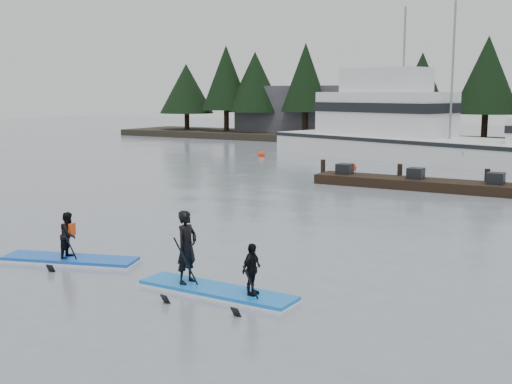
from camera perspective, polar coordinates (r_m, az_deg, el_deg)
The scene contains 10 objects.
ground at distance 16.72m, azimuth -10.54°, elevation -6.46°, with size 160.00×160.00×0.00m, color slate.
far_shore at distance 55.32m, azimuth 19.29°, elevation 4.12°, with size 70.00×8.00×0.60m, color #2D281E.
treeline at distance 55.34m, azimuth 19.27°, elevation 3.81°, with size 60.00×4.00×8.00m, color black, non-canonical shape.
waterfront_building at distance 61.33m, azimuth 6.76°, elevation 7.03°, with size 18.00×6.00×5.00m, color #4C4C51.
fishing_boat_large at distance 43.97m, azimuth 13.15°, elevation 4.03°, with size 20.95×11.50×11.11m.
floating_dock at distance 29.90m, azimuth 17.66°, elevation 0.45°, with size 13.42×1.79×0.45m, color black.
buoy_a at distance 44.33m, azimuth 0.48°, elevation 3.18°, with size 0.48×0.48×0.48m, color #F7300C.
buoy_b at distance 36.98m, azimuth 8.50°, elevation 1.95°, with size 0.55×0.55×0.55m, color #F7300C.
paddleboard_solo at distance 17.39m, azimuth -16.25°, elevation -4.83°, with size 3.64×1.93×1.79m.
paddleboard_duo at distance 14.18m, azimuth -3.98°, elevation -6.90°, with size 3.73×1.16×2.28m.
Camera 1 is at (10.64, -12.13, 4.37)m, focal length 45.00 mm.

